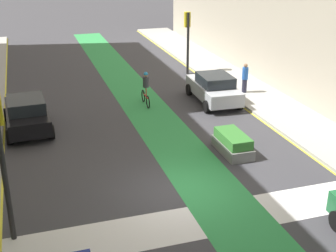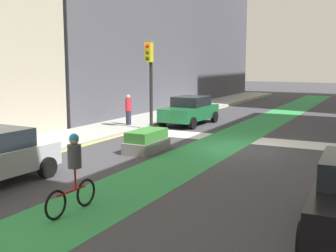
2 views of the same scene
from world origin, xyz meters
name	(u,v)px [view 1 (image 1 of 2)]	position (x,y,z in m)	size (l,w,h in m)	color
ground_plane	(180,190)	(0.00, 0.00, 0.00)	(120.00, 120.00, 0.00)	#38383D
bike_lane_paint	(208,186)	(1.08, 0.00, 0.00)	(2.40, 60.00, 0.01)	#2D8C47
crosswalk_band	(201,221)	(0.00, -2.00, 0.00)	(12.00, 1.80, 0.01)	silver
curb_stripe_left	(0,219)	(-6.00, 0.00, 0.01)	(0.16, 60.00, 0.01)	yellow
curb_stripe_right	(326,167)	(6.00, 0.00, 0.01)	(0.16, 60.00, 0.01)	yellow
traffic_signal_far_right	(188,31)	(5.42, 14.32, 2.79)	(0.35, 0.52, 3.96)	black
car_silver_right_far	(214,88)	(4.81, 8.38, 0.80)	(2.17, 4.27, 1.57)	#B2B7BF
car_black_left_far	(27,114)	(-4.87, 7.38, 0.80)	(2.16, 4.27, 1.57)	black
cyclist_in_lane	(146,88)	(1.19, 8.98, 0.97)	(0.32, 1.73, 1.86)	black
pedestrian_sidewalk_right_b	(245,78)	(6.98, 9.08, 0.99)	(0.34, 0.34, 1.65)	#262638
median_planter	(233,144)	(3.08, 2.27, 0.40)	(1.02, 2.10, 0.85)	slate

